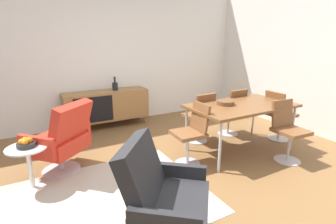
{
  "coord_description": "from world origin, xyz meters",
  "views": [
    {
      "loc": [
        -1.29,
        -2.45,
        1.67
      ],
      "look_at": [
        0.21,
        0.22,
        0.79
      ],
      "focal_mm": 26.96,
      "sensor_mm": 36.0,
      "label": 1
    }
  ],
  "objects_px": {
    "armchair_black_shell": "(164,198)",
    "wooden_bowl_on_table": "(225,103)",
    "dining_chair_back_right": "(232,110)",
    "dining_chair_back_left": "(200,116)",
    "dining_table": "(241,107)",
    "dining_chair_front_right": "(288,129)",
    "side_table_round": "(29,163)",
    "fruit_bowl": "(26,143)",
    "vase_cobalt": "(115,86)",
    "lounge_chair_red": "(62,138)",
    "dining_chair_near_window": "(192,132)",
    "dining_chair_far_end": "(279,114)",
    "sideboard": "(107,105)"
  },
  "relations": [
    {
      "from": "dining_chair_far_end",
      "to": "side_table_round",
      "type": "bearing_deg",
      "value": 174.19
    },
    {
      "from": "lounge_chair_red",
      "to": "armchair_black_shell",
      "type": "distance_m",
      "value": 1.83
    },
    {
      "from": "dining_chair_back_left",
      "to": "dining_chair_near_window",
      "type": "relative_size",
      "value": 1.0
    },
    {
      "from": "side_table_round",
      "to": "dining_chair_far_end",
      "type": "bearing_deg",
      "value": -5.81
    },
    {
      "from": "side_table_round",
      "to": "dining_chair_near_window",
      "type": "bearing_deg",
      "value": -11.12
    },
    {
      "from": "vase_cobalt",
      "to": "dining_chair_near_window",
      "type": "xyz_separation_m",
      "value": [
        0.38,
        -2.1,
        -0.34
      ]
    },
    {
      "from": "dining_chair_back_right",
      "to": "side_table_round",
      "type": "relative_size",
      "value": 1.65
    },
    {
      "from": "wooden_bowl_on_table",
      "to": "dining_chair_far_end",
      "type": "height_order",
      "value": "dining_chair_far_end"
    },
    {
      "from": "dining_chair_far_end",
      "to": "armchair_black_shell",
      "type": "height_order",
      "value": "armchair_black_shell"
    },
    {
      "from": "lounge_chair_red",
      "to": "dining_table",
      "type": "bearing_deg",
      "value": -14.11
    },
    {
      "from": "dining_table",
      "to": "dining_chair_front_right",
      "type": "xyz_separation_m",
      "value": [
        0.35,
        -0.56,
        -0.23
      ]
    },
    {
      "from": "dining_table",
      "to": "dining_chair_front_right",
      "type": "bearing_deg",
      "value": -57.66
    },
    {
      "from": "wooden_bowl_on_table",
      "to": "side_table_round",
      "type": "bearing_deg",
      "value": 174.12
    },
    {
      "from": "lounge_chair_red",
      "to": "fruit_bowl",
      "type": "xyz_separation_m",
      "value": [
        -0.39,
        -0.24,
        0.1
      ]
    },
    {
      "from": "side_table_round",
      "to": "fruit_bowl",
      "type": "relative_size",
      "value": 2.6
    },
    {
      "from": "vase_cobalt",
      "to": "lounge_chair_red",
      "type": "bearing_deg",
      "value": -128.9
    },
    {
      "from": "sideboard",
      "to": "dining_table",
      "type": "distance_m",
      "value": 2.57
    },
    {
      "from": "dining_chair_back_right",
      "to": "dining_chair_back_left",
      "type": "distance_m",
      "value": 0.7
    },
    {
      "from": "dining_chair_front_right",
      "to": "dining_chair_back_left",
      "type": "distance_m",
      "value": 1.32
    },
    {
      "from": "dining_chair_front_right",
      "to": "dining_chair_far_end",
      "type": "bearing_deg",
      "value": 46.37
    },
    {
      "from": "sideboard",
      "to": "armchair_black_shell",
      "type": "bearing_deg",
      "value": -98.28
    },
    {
      "from": "dining_chair_back_left",
      "to": "armchair_black_shell",
      "type": "xyz_separation_m",
      "value": [
        -1.59,
        -1.69,
        -0.0
      ]
    },
    {
      "from": "fruit_bowl",
      "to": "side_table_round",
      "type": "bearing_deg",
      "value": -10.23
    },
    {
      "from": "dining_chair_back_left",
      "to": "dining_chair_far_end",
      "type": "bearing_deg",
      "value": -24.25
    },
    {
      "from": "sideboard",
      "to": "fruit_bowl",
      "type": "height_order",
      "value": "sideboard"
    },
    {
      "from": "dining_chair_front_right",
      "to": "lounge_chair_red",
      "type": "height_order",
      "value": "lounge_chair_red"
    },
    {
      "from": "dining_chair_back_right",
      "to": "dining_chair_front_right",
      "type": "bearing_deg",
      "value": -89.85
    },
    {
      "from": "vase_cobalt",
      "to": "dining_table",
      "type": "xyz_separation_m",
      "value": [
        1.27,
        -2.1,
        -0.11
      ]
    },
    {
      "from": "wooden_bowl_on_table",
      "to": "fruit_bowl",
      "type": "height_order",
      "value": "wooden_bowl_on_table"
    },
    {
      "from": "wooden_bowl_on_table",
      "to": "side_table_round",
      "type": "xyz_separation_m",
      "value": [
        -2.64,
        0.27,
        -0.45
      ]
    },
    {
      "from": "dining_chair_far_end",
      "to": "dining_chair_back_left",
      "type": "height_order",
      "value": "same"
    },
    {
      "from": "dining_table",
      "to": "dining_chair_back_left",
      "type": "xyz_separation_m",
      "value": [
        -0.35,
        0.56,
        -0.23
      ]
    },
    {
      "from": "dining_table",
      "to": "fruit_bowl",
      "type": "relative_size",
      "value": 8.0
    },
    {
      "from": "armchair_black_shell",
      "to": "wooden_bowl_on_table",
      "type": "bearing_deg",
      "value": 35.93
    },
    {
      "from": "sideboard",
      "to": "vase_cobalt",
      "type": "relative_size",
      "value": 6.07
    },
    {
      "from": "dining_chair_back_right",
      "to": "dining_chair_back_left",
      "type": "height_order",
      "value": "same"
    },
    {
      "from": "dining_chair_front_right",
      "to": "dining_chair_near_window",
      "type": "height_order",
      "value": "same"
    },
    {
      "from": "vase_cobalt",
      "to": "dining_chair_back_left",
      "type": "distance_m",
      "value": 1.83
    },
    {
      "from": "sideboard",
      "to": "vase_cobalt",
      "type": "xyz_separation_m",
      "value": [
        0.19,
        0.0,
        0.37
      ]
    },
    {
      "from": "wooden_bowl_on_table",
      "to": "dining_chair_back_left",
      "type": "relative_size",
      "value": 0.3
    },
    {
      "from": "lounge_chair_red",
      "to": "wooden_bowl_on_table",
      "type": "bearing_deg",
      "value": -12.75
    },
    {
      "from": "vase_cobalt",
      "to": "dining_chair_near_window",
      "type": "relative_size",
      "value": 0.31
    },
    {
      "from": "dining_chair_back_left",
      "to": "dining_table",
      "type": "bearing_deg",
      "value": -58.18
    },
    {
      "from": "dining_table",
      "to": "side_table_round",
      "type": "xyz_separation_m",
      "value": [
        -2.86,
        0.38,
        -0.38
      ]
    },
    {
      "from": "lounge_chair_red",
      "to": "dining_chair_back_left",
      "type": "bearing_deg",
      "value": -1.65
    },
    {
      "from": "dining_chair_front_right",
      "to": "dining_chair_back_left",
      "type": "bearing_deg",
      "value": 122.08
    },
    {
      "from": "vase_cobalt",
      "to": "dining_table",
      "type": "relative_size",
      "value": 0.16
    },
    {
      "from": "dining_chair_near_window",
      "to": "side_table_round",
      "type": "distance_m",
      "value": 2.01
    },
    {
      "from": "vase_cobalt",
      "to": "dining_chair_back_right",
      "type": "distance_m",
      "value": 2.26
    },
    {
      "from": "vase_cobalt",
      "to": "dining_chair_front_right",
      "type": "bearing_deg",
      "value": -58.51
    }
  ]
}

